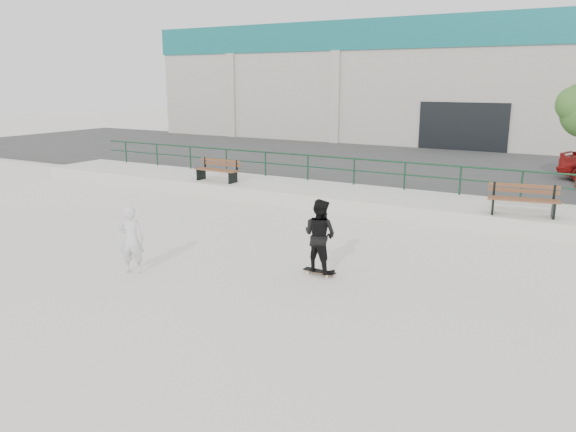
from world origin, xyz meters
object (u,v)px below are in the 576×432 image
Objects in this scene: bench_left at (218,170)px; seated_skater at (131,240)px; standing_skater at (320,235)px; skateboard at (319,271)px; bench_right at (523,200)px.

seated_skater is at bearing -64.37° from bench_left.
skateboard is at bearing 125.98° from standing_skater.
seated_skater is at bearing -140.64° from bench_right.
bench_right is at bearing -157.42° from seated_skater.
seated_skater reaches higher than skateboard.
standing_skater reaches higher than skateboard.
bench_left is 11.34m from bench_right.
skateboard is 0.87m from standing_skater.
seated_skater is (-3.87, -2.04, -0.14)m from standing_skater.
standing_skater reaches higher than seated_skater.
skateboard is 4.43m from seated_skater.
seated_skater is (-7.36, -8.50, -0.15)m from bench_right.
standing_skater reaches higher than bench_right.
bench_left reaches higher than skateboard.
bench_right is 7.40m from skateboard.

